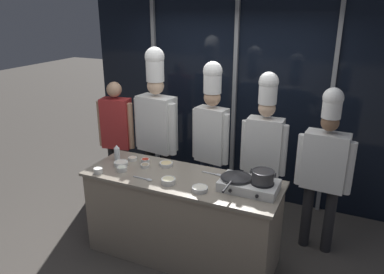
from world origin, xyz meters
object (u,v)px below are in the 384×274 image
(prep_bowl_chicken, at_px, (133,159))
(prep_bowl_rice, at_px, (98,170))
(prep_bowl_chili_flakes, at_px, (145,161))
(chef_sous, at_px, (212,129))
(prep_bowl_garlic, at_px, (200,189))
(squeeze_bottle_clear, at_px, (117,153))
(prep_bowl_noodles, at_px, (168,181))
(serving_spoon_solid, at_px, (146,179))
(frying_pan, at_px, (236,176))
(prep_bowl_ginger, at_px, (166,164))
(serving_spoon_slotted, at_px, (216,174))
(portable_stove, at_px, (249,185))
(prep_bowl_mushrooms, at_px, (145,165))
(stock_pot, at_px, (263,176))
(chef_line, at_px, (264,143))
(chef_head, at_px, (157,122))
(prep_bowl_bean_sprouts, at_px, (122,169))
(person_guest, at_px, (117,131))
(prep_bowl_onion, at_px, (121,163))
(chef_pastry, at_px, (325,162))

(prep_bowl_chicken, xyz_separation_m, prep_bowl_rice, (-0.14, -0.43, 0.01))
(prep_bowl_chicken, height_order, prep_bowl_chili_flakes, prep_bowl_chili_flakes)
(prep_bowl_chicken, distance_m, chef_sous, 0.97)
(prep_bowl_rice, bearing_deg, prep_bowl_garlic, 3.82)
(prep_bowl_chili_flakes, bearing_deg, squeeze_bottle_clear, -173.51)
(prep_bowl_noodles, bearing_deg, serving_spoon_solid, -175.48)
(frying_pan, xyz_separation_m, prep_bowl_ginger, (-0.84, 0.16, -0.09))
(serving_spoon_slotted, bearing_deg, chef_sous, 116.01)
(portable_stove, distance_m, prep_bowl_noodles, 0.77)
(prep_bowl_ginger, distance_m, prep_bowl_mushrooms, 0.23)
(prep_bowl_garlic, xyz_separation_m, serving_spoon_slotted, (0.01, 0.39, -0.02))
(stock_pot, distance_m, chef_line, 0.78)
(frying_pan, bearing_deg, chef_head, 150.64)
(prep_bowl_bean_sprouts, distance_m, serving_spoon_slotted, 0.98)
(squeeze_bottle_clear, distance_m, prep_bowl_ginger, 0.59)
(portable_stove, xyz_separation_m, serving_spoon_solid, (-0.98, -0.22, -0.04))
(squeeze_bottle_clear, bearing_deg, frying_pan, -3.70)
(person_guest, relative_size, chef_sous, 0.84)
(prep_bowl_mushrooms, bearing_deg, serving_spoon_solid, -56.60)
(prep_bowl_noodles, height_order, prep_bowl_rice, prep_bowl_noodles)
(prep_bowl_noodles, xyz_separation_m, prep_bowl_rice, (-0.77, -0.09, -0.00))
(prep_bowl_rice, bearing_deg, prep_bowl_noodles, 6.37)
(chef_head, relative_size, chef_line, 1.10)
(prep_bowl_garlic, distance_m, chef_sous, 1.04)
(squeeze_bottle_clear, distance_m, prep_bowl_onion, 0.19)
(prep_bowl_chicken, bearing_deg, prep_bowl_mushrooms, -24.59)
(portable_stove, bearing_deg, prep_bowl_ginger, 170.89)
(prep_bowl_chicken, bearing_deg, prep_bowl_bean_sprouts, -79.52)
(serving_spoon_slotted, bearing_deg, person_guest, 161.98)
(frying_pan, distance_m, chef_pastry, 1.01)
(prep_bowl_noodles, bearing_deg, prep_bowl_onion, 165.79)
(squeeze_bottle_clear, height_order, chef_head, chef_head)
(squeeze_bottle_clear, xyz_separation_m, chef_sous, (0.87, 0.67, 0.19))
(frying_pan, relative_size, serving_spoon_solid, 2.40)
(frying_pan, height_order, serving_spoon_slotted, frying_pan)
(chef_sous, bearing_deg, prep_bowl_onion, 55.80)
(prep_bowl_rice, distance_m, chef_sous, 1.36)
(prep_bowl_garlic, height_order, person_guest, person_guest)
(prep_bowl_chicken, relative_size, chef_head, 0.05)
(serving_spoon_slotted, bearing_deg, chef_head, 151.53)
(chef_line, xyz_separation_m, chef_pastry, (0.65, -0.05, -0.09))
(prep_bowl_onion, distance_m, chef_line, 1.58)
(prep_bowl_bean_sprouts, relative_size, prep_bowl_garlic, 0.69)
(prep_bowl_noodles, xyz_separation_m, prep_bowl_chili_flakes, (-0.46, 0.33, -0.00))
(prep_bowl_chili_flakes, bearing_deg, stock_pot, -5.38)
(squeeze_bottle_clear, xyz_separation_m, prep_bowl_ginger, (0.58, 0.07, -0.06))
(stock_pot, xyz_separation_m, chef_head, (-1.51, 0.70, 0.12))
(prep_bowl_chicken, relative_size, serving_spoon_slotted, 0.43)
(serving_spoon_solid, bearing_deg, stock_pot, 11.46)
(prep_bowl_bean_sprouts, xyz_separation_m, prep_bowl_garlic, (0.92, -0.07, -0.00))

